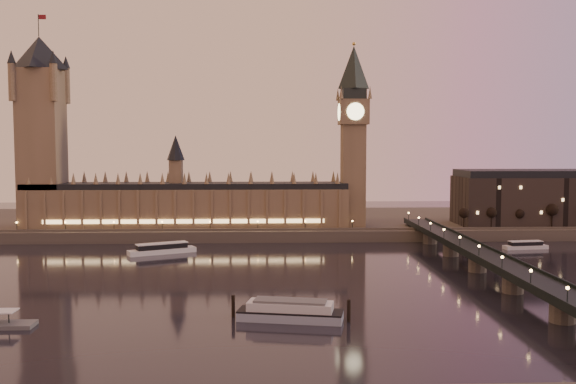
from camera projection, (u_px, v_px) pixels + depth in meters
name	position (u px, v px, depth m)	size (l,w,h in m)	color
ground	(255.00, 283.00, 243.85)	(700.00, 700.00, 0.00)	black
far_embankment	(306.00, 223.00, 409.18)	(560.00, 130.00, 6.00)	#423D35
palace_of_westminster	(187.00, 200.00, 361.32)	(180.00, 26.62, 52.00)	brown
victoria_tower	(41.00, 121.00, 355.07)	(31.68, 31.68, 118.00)	brown
big_ben	(353.00, 125.00, 361.71)	(17.68, 17.68, 104.00)	brown
westminster_bridge	(493.00, 267.00, 246.87)	(13.20, 260.00, 15.30)	black
bare_tree_0	(461.00, 213.00, 355.60)	(5.92, 5.92, 12.03)	black
bare_tree_1	(492.00, 213.00, 356.24)	(5.92, 5.92, 12.03)	black
bare_tree_2	(522.00, 212.00, 356.88)	(5.92, 5.92, 12.03)	black
bare_tree_3	(552.00, 212.00, 357.52)	(5.92, 5.92, 12.03)	black
cruise_boat_a	(162.00, 249.00, 310.37)	(32.50, 20.54, 5.23)	silver
cruise_boat_b	(525.00, 245.00, 324.10)	(22.94, 8.45, 4.14)	silver
moored_barge	(290.00, 311.00, 192.47)	(35.73, 14.92, 6.68)	#909FB8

